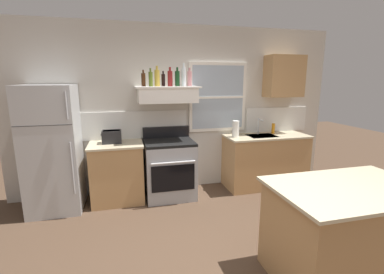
{
  "coord_description": "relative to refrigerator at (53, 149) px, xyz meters",
  "views": [
    {
      "loc": [
        -0.91,
        -2.18,
        1.84
      ],
      "look_at": [
        -0.05,
        1.2,
        1.1
      ],
      "focal_mm": 25.24,
      "sensor_mm": 36.0,
      "label": 1
    }
  ],
  "objects": [
    {
      "name": "ground_plane",
      "position": [
        1.9,
        -1.84,
        -0.89
      ],
      "size": [
        16.0,
        16.0,
        0.0
      ],
      "primitive_type": "plane",
      "color": "#4C3828"
    },
    {
      "name": "back_wall",
      "position": [
        1.93,
        0.39,
        0.47
      ],
      "size": [
        5.4,
        0.11,
        2.7
      ],
      "color": "beige",
      "rests_on": "ground_plane"
    },
    {
      "name": "refrigerator",
      "position": [
        0.0,
        0.0,
        0.0
      ],
      "size": [
        0.7,
        0.72,
        1.78
      ],
      "color": "#B7BABC",
      "rests_on": "ground_plane"
    },
    {
      "name": "counter_left_of_stove",
      "position": [
        0.85,
        0.06,
        -0.43
      ],
      "size": [
        0.79,
        0.63,
        0.91
      ],
      "color": "tan",
      "rests_on": "ground_plane"
    },
    {
      "name": "toaster",
      "position": [
        0.8,
        0.11,
        0.12
      ],
      "size": [
        0.3,
        0.2,
        0.19
      ],
      "color": "black",
      "rests_on": "counter_left_of_stove"
    },
    {
      "name": "stove_range",
      "position": [
        1.65,
        0.02,
        -0.42
      ],
      "size": [
        0.76,
        0.69,
        1.09
      ],
      "color": "#9EA0A5",
      "rests_on": "ground_plane"
    },
    {
      "name": "range_hood_shelf",
      "position": [
        1.65,
        0.12,
        0.74
      ],
      "size": [
        0.96,
        0.52,
        0.24
      ],
      "color": "white"
    },
    {
      "name": "bottle_brown_stout",
      "position": [
        1.3,
        0.11,
        0.96
      ],
      "size": [
        0.06,
        0.06,
        0.24
      ],
      "color": "#381E0F",
      "rests_on": "range_hood_shelf"
    },
    {
      "name": "bottle_olive_oil_square",
      "position": [
        1.4,
        0.07,
        0.97
      ],
      "size": [
        0.06,
        0.06,
        0.26
      ],
      "color": "#4C601E",
      "rests_on": "range_hood_shelf"
    },
    {
      "name": "bottle_champagne_gold_foil",
      "position": [
        1.5,
        0.1,
        0.98
      ],
      "size": [
        0.08,
        0.08,
        0.3
      ],
      "color": "#B29333",
      "rests_on": "range_hood_shelf"
    },
    {
      "name": "bottle_balsamic_dark",
      "position": [
        1.6,
        0.15,
        0.95
      ],
      "size": [
        0.06,
        0.06,
        0.23
      ],
      "color": "black",
      "rests_on": "range_hood_shelf"
    },
    {
      "name": "bottle_red_label_wine",
      "position": [
        1.69,
        0.08,
        0.98
      ],
      "size": [
        0.07,
        0.07,
        0.28
      ],
      "color": "maroon",
      "rests_on": "range_hood_shelf"
    },
    {
      "name": "bottle_dark_green_wine",
      "position": [
        1.8,
        0.07,
        0.97
      ],
      "size": [
        0.07,
        0.07,
        0.28
      ],
      "color": "#143819",
      "rests_on": "range_hood_shelf"
    },
    {
      "name": "bottle_clear_tall",
      "position": [
        1.9,
        0.07,
        1.0
      ],
      "size": [
        0.06,
        0.06,
        0.34
      ],
      "color": "silver",
      "rests_on": "range_hood_shelf"
    },
    {
      "name": "bottle_rose_pink",
      "position": [
        2.01,
        0.15,
        0.97
      ],
      "size": [
        0.07,
        0.07,
        0.28
      ],
      "color": "#C67F84",
      "rests_on": "range_hood_shelf"
    },
    {
      "name": "counter_right_with_sink",
      "position": [
        3.35,
        0.06,
        -0.43
      ],
      "size": [
        1.43,
        0.63,
        0.91
      ],
      "color": "tan",
      "rests_on": "ground_plane"
    },
    {
      "name": "sink_faucet",
      "position": [
        3.25,
        0.16,
        0.2
      ],
      "size": [
        0.03,
        0.17,
        0.28
      ],
      "color": "silver",
      "rests_on": "counter_right_with_sink"
    },
    {
      "name": "paper_towel_roll",
      "position": [
        2.77,
        0.06,
        0.16
      ],
      "size": [
        0.11,
        0.11,
        0.27
      ],
      "primitive_type": "cylinder",
      "color": "white",
      "rests_on": "counter_right_with_sink"
    },
    {
      "name": "dish_soap_bottle",
      "position": [
        3.53,
        0.16,
        0.11
      ],
      "size": [
        0.06,
        0.06,
        0.18
      ],
      "primitive_type": "cylinder",
      "color": "orange",
      "rests_on": "counter_right_with_sink"
    },
    {
      "name": "kitchen_island",
      "position": [
        2.93,
        -2.19,
        -0.43
      ],
      "size": [
        1.4,
        0.9,
        0.91
      ],
      "color": "tan",
      "rests_on": "ground_plane"
    },
    {
      "name": "upper_cabinet_right",
      "position": [
        3.7,
        0.2,
        1.01
      ],
      "size": [
        0.64,
        0.32,
        0.7
      ],
      "color": "tan"
    }
  ]
}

